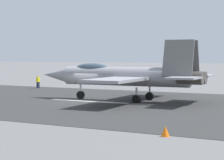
{
  "coord_description": "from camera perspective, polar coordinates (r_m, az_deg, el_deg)",
  "views": [
    {
      "loc": [
        -22.27,
        34.81,
        4.19
      ],
      "look_at": [
        -4.9,
        2.94,
        2.2
      ],
      "focal_mm": 72.21,
      "sensor_mm": 36.0,
      "label": 1
    }
  ],
  "objects": [
    {
      "name": "runway_strip",
      "position": [
        41.53,
        -3.99,
        -2.65
      ],
      "size": [
        240.0,
        26.0,
        0.02
      ],
      "color": "#303131",
      "rests_on": "ground"
    },
    {
      "name": "marker_cone_near",
      "position": [
        23.54,
        6.77,
        -6.46
      ],
      "size": [
        0.44,
        0.44,
        0.55
      ],
      "primitive_type": "cone",
      "color": "orange",
      "rests_on": "ground"
    },
    {
      "name": "fighter_jet",
      "position": [
        41.17,
        1.87,
        0.56
      ],
      "size": [
        16.57,
        14.84,
        5.53
      ],
      "color": "gray",
      "rests_on": "ground"
    },
    {
      "name": "crew_person",
      "position": [
        58.07,
        -9.34,
        -0.21
      ],
      "size": [
        0.28,
        0.7,
        1.68
      ],
      "color": "#1E2338",
      "rests_on": "ground"
    },
    {
      "name": "ground_plane",
      "position": [
        41.54,
        -4.01,
        -2.66
      ],
      "size": [
        400.0,
        400.0,
        0.0
      ],
      "primitive_type": "plane",
      "color": "slate"
    }
  ]
}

